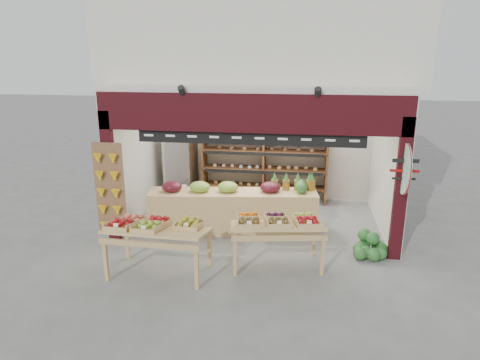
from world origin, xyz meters
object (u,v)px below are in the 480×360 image
at_px(watermelon_pile, 370,248).
at_px(refrigerator, 181,167).
at_px(back_shelving, 264,154).
at_px(display_table_left, 152,227).
at_px(display_table_right, 277,223).
at_px(cardboard_stack, 187,203).
at_px(mid_counter, 232,209).

bearing_deg(watermelon_pile, refrigerator, 149.46).
relative_size(back_shelving, display_table_left, 1.87).
bearing_deg(display_table_right, back_shelving, 99.21).
relative_size(cardboard_stack, mid_counter, 0.27).
bearing_deg(display_table_right, display_table_left, -164.63).
height_order(back_shelving, refrigerator, back_shelving).
xyz_separation_m(cardboard_stack, mid_counter, (1.27, -0.92, 0.24)).
bearing_deg(back_shelving, refrigerator, -169.48).
xyz_separation_m(refrigerator, mid_counter, (1.63, -1.77, -0.42)).
height_order(refrigerator, display_table_left, refrigerator).
distance_m(back_shelving, display_table_left, 4.44).
bearing_deg(cardboard_stack, back_shelving, 35.73).
height_order(back_shelving, mid_counter, back_shelving).
relative_size(back_shelving, refrigerator, 1.77).
bearing_deg(display_table_right, watermelon_pile, 19.35).
distance_m(back_shelving, display_table_right, 3.66).
relative_size(refrigerator, display_table_left, 1.06).
bearing_deg(refrigerator, mid_counter, -43.92).
bearing_deg(watermelon_pile, mid_counter, 163.49).
relative_size(refrigerator, cardboard_stack, 1.85).
relative_size(back_shelving, cardboard_stack, 3.28).
relative_size(cardboard_stack, display_table_right, 0.56).
bearing_deg(watermelon_pile, display_table_right, -160.65).
height_order(cardboard_stack, watermelon_pile, cardboard_stack).
bearing_deg(watermelon_pile, cardboard_stack, 156.71).
xyz_separation_m(mid_counter, display_table_left, (-1.04, -2.00, 0.34)).
relative_size(refrigerator, watermelon_pile, 2.67).
height_order(refrigerator, mid_counter, refrigerator).
distance_m(mid_counter, watermelon_pile, 2.90).
bearing_deg(refrigerator, watermelon_pile, -27.09).
relative_size(back_shelving, watermelon_pile, 4.73).
bearing_deg(display_table_left, cardboard_stack, 94.41).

